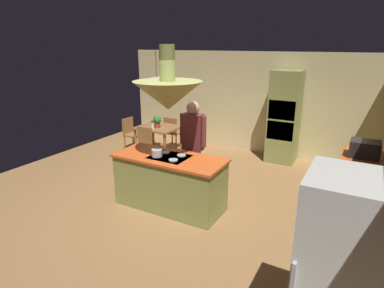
{
  "coord_description": "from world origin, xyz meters",
  "views": [
    {
      "loc": [
        2.78,
        -4.41,
        2.74
      ],
      "look_at": [
        0.1,
        0.4,
        1.0
      ],
      "focal_mm": 29.88,
      "sensor_mm": 36.0,
      "label": 1
    }
  ],
  "objects": [
    {
      "name": "microwave_on_counter",
      "position": [
        2.84,
        1.36,
        1.07
      ],
      "size": [
        0.46,
        0.36,
        0.28
      ],
      "primitive_type": "cube",
      "color": "#232326",
      "rests_on": "counter_run_right"
    },
    {
      "name": "chair_at_corner",
      "position": [
        -2.57,
        1.9,
        0.5
      ],
      "size": [
        0.4,
        0.4,
        0.87
      ],
      "rotation": [
        0.0,
        0.0,
        1.57
      ],
      "color": "#946235",
      "rests_on": "ground"
    },
    {
      "name": "chair_facing_island",
      "position": [
        -1.7,
        1.25,
        0.5
      ],
      "size": [
        0.4,
        0.4,
        0.87
      ],
      "color": "#946235",
      "rests_on": "ground"
    },
    {
      "name": "refrigerator",
      "position": [
        2.8,
        -1.9,
        0.9
      ],
      "size": [
        0.72,
        0.74,
        1.79
      ],
      "color": "silver",
      "rests_on": "ground"
    },
    {
      "name": "dining_table",
      "position": [
        -1.7,
        1.9,
        0.65
      ],
      "size": [
        0.99,
        0.86,
        0.76
      ],
      "color": "#946235",
      "rests_on": "ground"
    },
    {
      "name": "cooking_pot_on_cooktop",
      "position": [
        -0.16,
        -0.33,
        1.01
      ],
      "size": [
        0.18,
        0.18,
        0.12
      ],
      "primitive_type": "cylinder",
      "color": "#B2B2B7",
      "rests_on": "kitchen_island"
    },
    {
      "name": "canister_flour",
      "position": [
        2.84,
        -0.03,
        1.02
      ],
      "size": [
        0.13,
        0.13,
        0.19
      ],
      "primitive_type": "cylinder",
      "color": "#E0B78C",
      "rests_on": "counter_run_right"
    },
    {
      "name": "person_at_island",
      "position": [
        0.08,
        0.47,
        1.02
      ],
      "size": [
        0.53,
        0.24,
        1.76
      ],
      "color": "tan",
      "rests_on": "ground"
    },
    {
      "name": "range_hood",
      "position": [
        0.0,
        -0.2,
        1.98
      ],
      "size": [
        1.1,
        1.1,
        1.0
      ],
      "color": "#8C934C"
    },
    {
      "name": "kitchen_island",
      "position": [
        0.0,
        -0.2,
        0.47
      ],
      "size": [
        1.91,
        0.81,
        0.95
      ],
      "color": "#8C934C",
      "rests_on": "ground"
    },
    {
      "name": "pendant_light_over_table",
      "position": [
        -1.7,
        1.9,
        1.86
      ],
      "size": [
        0.32,
        0.32,
        0.82
      ],
      "color": "beige"
    },
    {
      "name": "wall_back",
      "position": [
        0.0,
        3.45,
        1.27
      ],
      "size": [
        6.8,
        0.1,
        2.55
      ],
      "primitive_type": "cube",
      "color": "beige",
      "rests_on": "ground"
    },
    {
      "name": "chair_by_back_wall",
      "position": [
        -1.7,
        2.55,
        0.5
      ],
      "size": [
        0.4,
        0.4,
        0.87
      ],
      "rotation": [
        0.0,
        0.0,
        3.14
      ],
      "color": "#946235",
      "rests_on": "ground"
    },
    {
      "name": "ground",
      "position": [
        0.0,
        0.0,
        0.0
      ],
      "size": [
        8.16,
        8.16,
        0.0
      ],
      "primitive_type": "plane",
      "color": "#9E7042"
    },
    {
      "name": "counter_run_right",
      "position": [
        2.84,
        0.6,
        0.47
      ],
      "size": [
        0.73,
        2.58,
        0.93
      ],
      "color": "#8C934C",
      "rests_on": "ground"
    },
    {
      "name": "potted_plant_on_table",
      "position": [
        -1.66,
        1.81,
        0.93
      ],
      "size": [
        0.2,
        0.2,
        0.3
      ],
      "color": "#99382D",
      "rests_on": "dining_table"
    },
    {
      "name": "oven_tower",
      "position": [
        1.1,
        3.04,
        1.08
      ],
      "size": [
        0.66,
        0.62,
        2.16
      ],
      "color": "#8C934C",
      "rests_on": "ground"
    },
    {
      "name": "canister_sugar",
      "position": [
        2.84,
        0.15,
        1.0
      ],
      "size": [
        0.11,
        0.11,
        0.14
      ],
      "primitive_type": "cylinder",
      "color": "silver",
      "rests_on": "counter_run_right"
    },
    {
      "name": "cup_on_table",
      "position": [
        -1.71,
        1.68,
        0.81
      ],
      "size": [
        0.07,
        0.07,
        0.09
      ],
      "primitive_type": "cylinder",
      "color": "white",
      "rests_on": "dining_table"
    }
  ]
}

